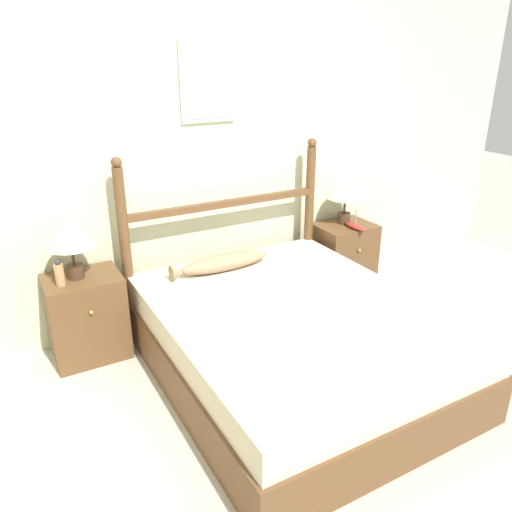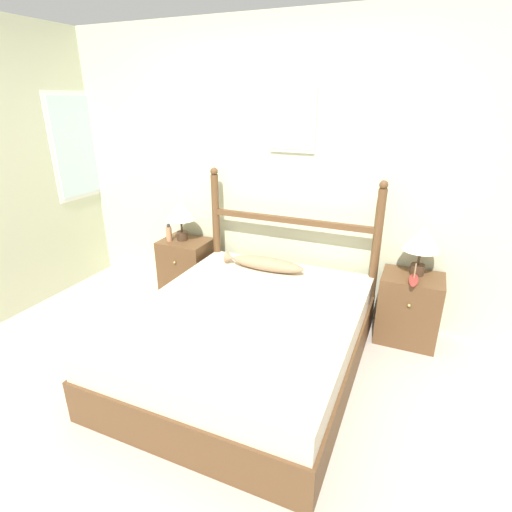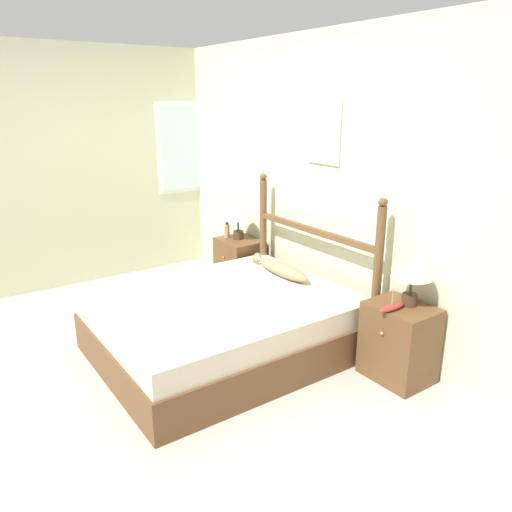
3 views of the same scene
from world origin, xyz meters
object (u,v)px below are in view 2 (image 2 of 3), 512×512
bottle (169,233)px  model_boat (414,280)px  bed (247,338)px  nightstand_left (187,267)px  table_lamp_right (422,240)px  table_lamp_left (181,211)px  fish_pillow (265,264)px  nightstand_right (409,308)px

bottle → model_boat: (2.28, -0.05, -0.06)m
bottle → bed: bearing=-33.1°
nightstand_left → model_boat: model_boat is taller
bed → bottle: size_ratio=10.95×
bed → bottle: bearing=146.9°
nightstand_left → table_lamp_right: bearing=1.3°
table_lamp_left → fish_pillow: table_lamp_left is taller
bed → nightstand_right: (1.07, 0.86, 0.05)m
bed → table_lamp_left: table_lamp_left is taller
nightstand_right → model_boat: size_ratio=2.37×
table_lamp_left → table_lamp_right: 2.19m
table_lamp_right → nightstand_right: bearing=-110.3°
table_lamp_left → table_lamp_right: bearing=1.1°
table_lamp_right → fish_pillow: table_lamp_right is taller
nightstand_left → model_boat: size_ratio=2.37×
table_lamp_right → model_boat: table_lamp_right is taller
nightstand_right → bottle: 2.31m
nightstand_left → nightstand_right: 2.14m
bed → table_lamp_left: (-1.10, 0.86, 0.63)m
fish_pillow → nightstand_right: bearing=7.4°
bottle → table_lamp_right: bearing=2.9°
bed → model_boat: (1.08, 0.74, 0.36)m
nightstand_right → bottle: (-2.28, -0.07, 0.37)m
model_boat → fish_pillow: model_boat is taller
nightstand_left → bottle: bottle is taller
table_lamp_left → model_boat: (2.18, -0.13, -0.27)m
nightstand_right → table_lamp_right: table_lamp_right is taller
table_lamp_right → bottle: table_lamp_right is taller
fish_pillow → nightstand_left: bearing=170.3°
model_boat → bed: bearing=-145.6°
nightstand_right → table_lamp_left: (-2.17, 0.01, 0.58)m
nightstand_right → table_lamp_left: 2.25m
bottle → fish_pillow: bearing=-4.8°
fish_pillow → bed: bearing=-78.1°
table_lamp_left → bottle: 0.25m
table_lamp_right → table_lamp_left: bearing=-178.9°
table_lamp_right → model_boat: bearing=-95.0°
bed → fish_pillow: size_ratio=2.64×
nightstand_left → table_lamp_left: 0.59m
table_lamp_right → model_boat: (-0.01, -0.17, -0.27)m
nightstand_left → bottle: bearing=-152.9°
nightstand_right → table_lamp_right: size_ratio=1.42×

